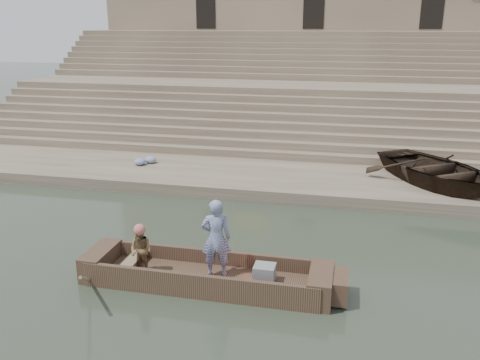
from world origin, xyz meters
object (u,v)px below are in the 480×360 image
(standing_man, at_px, (216,238))
(rowing_man, at_px, (141,250))
(main_rowboat, at_px, (206,280))
(television, at_px, (264,274))
(beached_rowboat, at_px, (436,170))

(standing_man, xyz_separation_m, rowing_man, (-1.67, -0.26, -0.34))
(main_rowboat, distance_m, television, 1.36)
(standing_man, height_order, beached_rowboat, standing_man)
(main_rowboat, height_order, television, television)
(standing_man, distance_m, television, 1.30)
(television, bearing_deg, rowing_man, -176.37)
(television, height_order, beached_rowboat, beached_rowboat)
(rowing_man, height_order, beached_rowboat, beached_rowboat)
(television, bearing_deg, main_rowboat, -180.00)
(television, distance_m, beached_rowboat, 8.93)
(rowing_man, bearing_deg, main_rowboat, 21.61)
(main_rowboat, relative_size, television, 10.87)
(television, relative_size, beached_rowboat, 0.10)
(main_rowboat, xyz_separation_m, beached_rowboat, (5.86, 7.68, 0.79))
(main_rowboat, bearing_deg, standing_man, 21.24)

